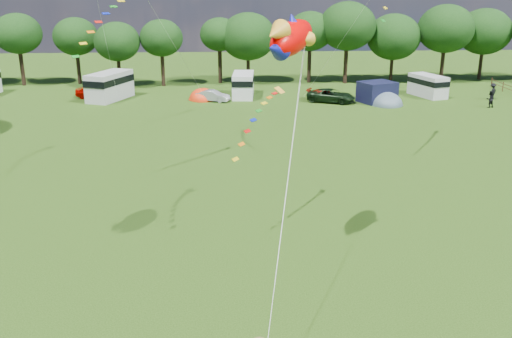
{
  "coord_description": "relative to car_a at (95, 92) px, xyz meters",
  "views": [
    {
      "loc": [
        -1.49,
        -18.19,
        12.69
      ],
      "look_at": [
        0.0,
        8.0,
        4.0
      ],
      "focal_mm": 40.0,
      "sensor_mm": 36.0,
      "label": 1
    }
  ],
  "objects": [
    {
      "name": "ground_plane",
      "position": [
        16.01,
        -46.33,
        -0.76
      ],
      "size": [
        180.0,
        180.0,
        0.0
      ],
      "primitive_type": "plane",
      "color": "black",
      "rests_on": "ground"
    },
    {
      "name": "tree_line",
      "position": [
        21.32,
        8.66,
        5.59
      ],
      "size": [
        102.98,
        10.98,
        10.27
      ],
      "color": "black",
      "rests_on": "ground"
    },
    {
      "name": "car_a",
      "position": [
        0.0,
        0.0,
        0.0
      ],
      "size": [
        4.87,
        3.52,
        1.51
      ],
      "primitive_type": "imported",
      "rotation": [
        0.0,
        0.0,
        1.14
      ],
      "color": "#AF0700",
      "rests_on": "ground"
    },
    {
      "name": "car_b",
      "position": [
        13.3,
        -2.29,
        -0.14
      ],
      "size": [
        3.71,
        2.54,
        1.23
      ],
      "primitive_type": "imported",
      "rotation": [
        0.0,
        0.0,
        1.18
      ],
      "color": "#909599",
      "rests_on": "ground"
    },
    {
      "name": "car_c",
      "position": [
        25.84,
        -2.38,
        -0.15
      ],
      "size": [
        4.39,
        3.2,
        1.21
      ],
      "primitive_type": "imported",
      "rotation": [
        0.0,
        0.0,
        1.15
      ],
      "color": "#8E0600",
      "rests_on": "ground"
    },
    {
      "name": "car_d",
      "position": [
        26.23,
        -3.47,
        -0.03
      ],
      "size": [
        5.83,
        4.35,
        1.45
      ],
      "primitive_type": "imported",
      "rotation": [
        0.0,
        0.0,
        1.15
      ],
      "color": "black",
      "rests_on": "ground"
    },
    {
      "name": "campervan_b",
      "position": [
        1.82,
        -0.55,
        0.88
      ],
      "size": [
        4.78,
        6.75,
        3.04
      ],
      "rotation": [
        0.0,
        0.0,
        1.19
      ],
      "color": "#B8B8BA",
      "rests_on": "ground"
    },
    {
      "name": "campervan_c",
      "position": [
        16.75,
        0.23,
        0.69
      ],
      "size": [
        2.76,
        5.65,
        2.69
      ],
      "rotation": [
        0.0,
        0.0,
        1.49
      ],
      "color": "silver",
      "rests_on": "ground"
    },
    {
      "name": "campervan_d",
      "position": [
        37.91,
        -0.74,
        0.56
      ],
      "size": [
        3.58,
        5.41,
        2.45
      ],
      "rotation": [
        0.0,
        0.0,
        1.89
      ],
      "color": "silver",
      "rests_on": "ground"
    },
    {
      "name": "tent_orange",
      "position": [
        12.16,
        -1.12,
        -0.74
      ],
      "size": [
        3.19,
        3.49,
        2.5
      ],
      "color": "#F8350F",
      "rests_on": "ground"
    },
    {
      "name": "tent_greyblue",
      "position": [
        31.94,
        -5.11,
        -0.74
      ],
      "size": [
        3.6,
        3.94,
        2.68
      ],
      "color": "#4B5E6A",
      "rests_on": "ground"
    },
    {
      "name": "awning_navy",
      "position": [
        31.24,
        -3.72,
        0.36
      ],
      "size": [
        4.44,
        4.09,
        2.24
      ],
      "primitive_type": "cube",
      "rotation": [
        0.0,
        0.0,
        0.41
      ],
      "color": "black",
      "rests_on": "ground"
    },
    {
      "name": "fish_kite",
      "position": [
        17.25,
        -40.43,
        9.65
      ],
      "size": [
        2.94,
        3.82,
        2.08
      ],
      "rotation": [
        0.0,
        -0.21,
        1.01
      ],
      "color": "#F70200",
      "rests_on": "ground"
    },
    {
      "name": "streamer_kite_b",
      "position": [
        7.95,
        -27.67,
        10.12
      ],
      "size": [
        4.22,
        4.62,
        3.77
      ],
      "rotation": [
        0.0,
        0.0,
        0.78
      ],
      "color": "#FFF105",
      "rests_on": "ground"
    },
    {
      "name": "streamer_kite_c",
      "position": [
        16.51,
        -35.74,
        5.54
      ],
      "size": [
        3.04,
        4.89,
        2.76
      ],
      "rotation": [
        0.0,
        0.0,
        0.99
      ],
      "color": "#FCAC2E",
      "rests_on": "ground"
    },
    {
      "name": "walker_a",
      "position": [
        42.34,
        -7.13,
        0.13
      ],
      "size": [
        0.97,
        0.73,
        1.78
      ],
      "primitive_type": "imported",
      "rotation": [
        0.0,
        0.0,
        3.4
      ],
      "color": "black",
      "rests_on": "ground"
    },
    {
      "name": "walker_b",
      "position": [
        44.57,
        -2.93,
        0.15
      ],
      "size": [
        1.28,
        1.12,
        1.82
      ],
      "primitive_type": "imported",
      "rotation": [
        0.0,
        0.0,
        3.75
      ],
      "color": "black",
      "rests_on": "ground"
    }
  ]
}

